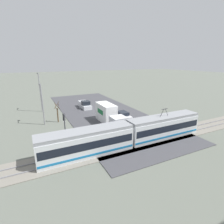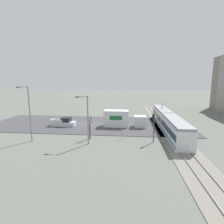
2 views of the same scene
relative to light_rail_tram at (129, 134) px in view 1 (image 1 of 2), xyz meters
name	(u,v)px [view 1 (image 1 of 2)]	position (x,y,z in m)	size (l,w,h in m)	color
ground_plane	(101,112)	(-2.91, -16.86, -1.71)	(320.00, 320.00, 0.00)	#60665B
road_surface	(101,112)	(-2.91, -16.86, -1.67)	(16.60, 44.86, 0.08)	#424247
rail_bed	(145,141)	(-2.91, 0.00, -1.67)	(61.96, 4.40, 0.22)	gray
light_rail_tram	(129,134)	(0.00, 0.00, 0.00)	(24.38, 2.72, 4.50)	silver
box_truck	(109,115)	(-1.23, -9.25, -0.03)	(2.45, 8.85, 3.47)	silver
pickup_truck	(85,105)	(-0.59, -21.92, -0.92)	(2.05, 5.30, 1.89)	silver
sedan_car_0	(123,116)	(-4.84, -10.08, -0.99)	(1.84, 4.42, 1.56)	silver
traffic_light_pole	(65,125)	(7.98, -3.87, 1.31)	(0.28, 0.47, 4.62)	#47474C
street_tree	(58,113)	(7.28, -14.28, 0.10)	(0.96, 0.80, 4.00)	brown
street_lamp_near_crossing	(40,90)	(9.33, -23.68, 3.38)	(0.36, 1.95, 8.92)	gray
street_lamp_mid_block	(42,102)	(9.80, -14.16, 2.66)	(0.36, 1.95, 7.52)	gray
no_parking_sign	(65,124)	(7.07, -8.94, -0.42)	(0.32, 0.08, 2.11)	gray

